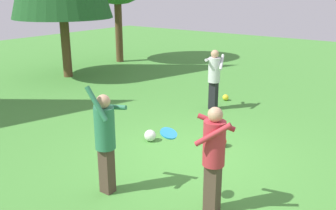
# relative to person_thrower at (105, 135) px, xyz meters

# --- Properties ---
(ground_plane) EXTENTS (40.00, 40.00, 0.00)m
(ground_plane) POSITION_rel_person_thrower_xyz_m (2.07, -0.42, -1.05)
(ground_plane) COLOR #478C38
(person_thrower) EXTENTS (0.59, 0.61, 1.94)m
(person_thrower) POSITION_rel_person_thrower_xyz_m (0.00, 0.00, 0.00)
(person_thrower) COLOR #4C382D
(person_thrower) RESTS_ON ground_plane
(person_catcher) EXTENTS (0.66, 0.71, 1.73)m
(person_catcher) POSITION_rel_person_thrower_xyz_m (0.56, -1.74, -0.02)
(person_catcher) COLOR #4C382D
(person_catcher) RESTS_ON ground_plane
(person_bystander) EXTENTS (0.71, 0.66, 1.73)m
(person_bystander) POSITION_rel_person_thrower_xyz_m (5.10, 0.86, -0.02)
(person_bystander) COLOR black
(person_bystander) RESTS_ON ground_plane
(frisbee) EXTENTS (0.30, 0.30, 0.12)m
(frisbee) POSITION_rel_person_thrower_xyz_m (0.29, -1.10, 0.21)
(frisbee) COLOR #2393D1
(ball_yellow) EXTENTS (0.19, 0.19, 0.19)m
(ball_yellow) POSITION_rel_person_thrower_xyz_m (6.09, 0.98, -0.95)
(ball_yellow) COLOR yellow
(ball_yellow) RESTS_ON ground_plane
(ball_red) EXTENTS (0.25, 0.25, 0.25)m
(ball_red) POSITION_rel_person_thrower_xyz_m (2.86, -0.64, -0.92)
(ball_red) COLOR red
(ball_red) RESTS_ON ground_plane
(ball_white) EXTENTS (0.27, 0.27, 0.27)m
(ball_white) POSITION_rel_person_thrower_xyz_m (2.17, 0.82, -0.92)
(ball_white) COLOR white
(ball_white) RESTS_ON ground_plane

